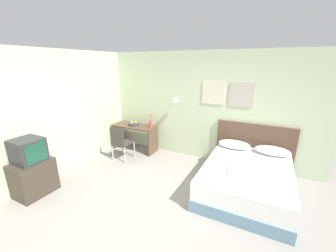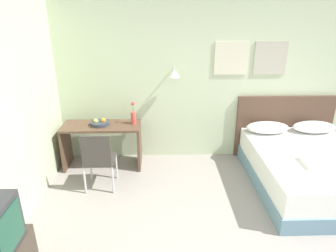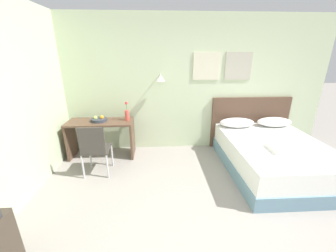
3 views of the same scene
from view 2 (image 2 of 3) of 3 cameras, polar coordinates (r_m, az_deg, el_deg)
wall_back at (r=4.97m, az=7.56°, el=8.52°), size 5.65×0.31×2.65m
bed at (r=4.79m, az=25.26°, el=-7.70°), size 1.53×2.00×0.54m
headboard at (r=5.52m, az=21.18°, el=-0.04°), size 1.65×0.06×1.08m
pillow_left at (r=5.12m, az=18.42°, el=-0.27°), size 0.69×0.36×0.17m
pillow_right at (r=5.43m, az=26.04°, el=-0.17°), size 0.69×0.36×0.17m
folded_towel_near_foot at (r=4.37m, az=26.37°, el=-6.21°), size 0.34×0.35×0.06m
desk at (r=4.91m, az=-12.46°, el=-2.11°), size 1.23×0.52×0.72m
desk_chair at (r=4.27m, az=-13.16°, el=-5.86°), size 0.43×0.43×0.88m
fruit_bowl at (r=4.82m, az=-12.85°, el=0.59°), size 0.29×0.29×0.11m
flower_vase at (r=4.75m, az=-6.61°, el=1.86°), size 0.08×0.08×0.36m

